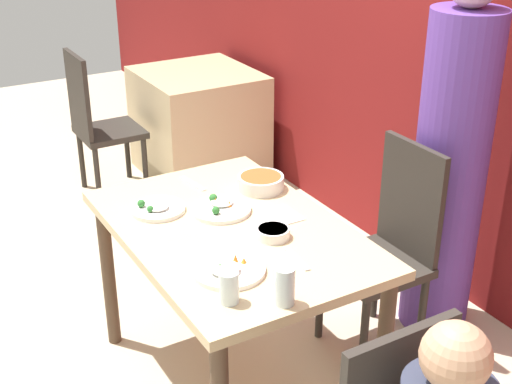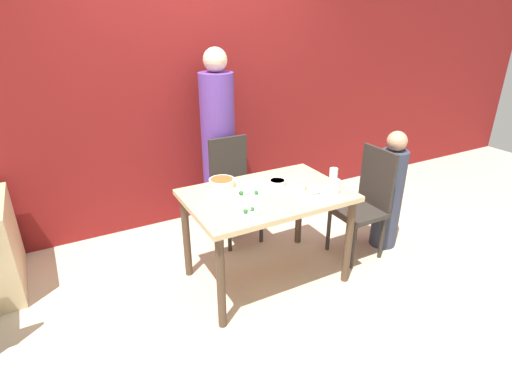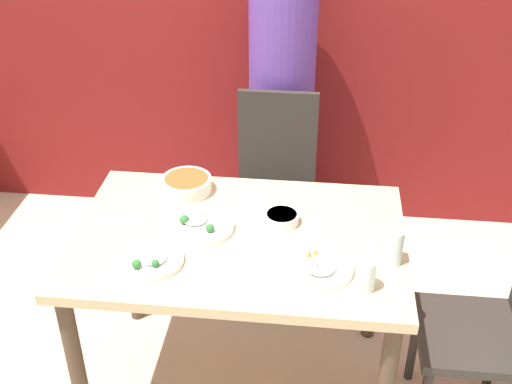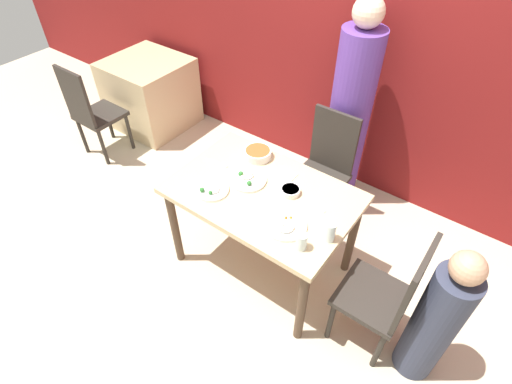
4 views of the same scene
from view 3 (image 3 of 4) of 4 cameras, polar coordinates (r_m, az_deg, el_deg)
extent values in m
plane|color=beige|center=(2.87, -1.33, -16.41)|extent=(10.00, 10.00, 0.00)
cube|color=tan|center=(2.36, -1.56, -4.22)|extent=(1.22, 0.81, 0.04)
cylinder|color=#4C3828|center=(2.49, -15.60, -15.11)|extent=(0.06, 0.06, 0.73)
cylinder|color=#4C3828|center=(2.97, -11.14, -5.55)|extent=(0.06, 0.06, 0.73)
cylinder|color=#4C3828|center=(2.86, 10.51, -7.04)|extent=(0.06, 0.06, 0.73)
cube|color=#2D2823|center=(3.09, 1.55, -1.80)|extent=(0.40, 0.40, 0.04)
cube|color=#2D2823|center=(3.10, 1.92, 4.45)|extent=(0.38, 0.03, 0.53)
cylinder|color=#2D2823|center=(3.10, -1.84, -6.73)|extent=(0.04, 0.04, 0.41)
cylinder|color=#2D2823|center=(3.08, 4.30, -7.14)|extent=(0.04, 0.04, 0.41)
cylinder|color=#2D2823|center=(3.36, -1.07, -3.24)|extent=(0.04, 0.04, 0.41)
cylinder|color=#2D2823|center=(3.34, 4.56, -3.59)|extent=(0.04, 0.04, 0.41)
cube|color=#2D2823|center=(2.57, 18.57, -11.96)|extent=(0.40, 0.40, 0.04)
cylinder|color=#2D2823|center=(2.81, 13.85, -12.89)|extent=(0.04, 0.04, 0.41)
cylinder|color=#2D2823|center=(2.88, 20.53, -12.96)|extent=(0.04, 0.04, 0.41)
cylinder|color=#5B3893|center=(3.28, 2.25, 6.98)|extent=(0.33, 0.33, 1.52)
cylinder|color=silver|center=(2.60, -6.17, 0.66)|extent=(0.20, 0.20, 0.06)
cylinder|color=#BC5123|center=(2.59, -6.21, 1.18)|extent=(0.18, 0.18, 0.01)
cylinder|color=white|center=(2.39, -4.91, -3.04)|extent=(0.25, 0.25, 0.02)
ellipsoid|color=white|center=(2.40, -5.44, -2.36)|extent=(0.09, 0.09, 0.02)
cone|color=orange|center=(2.38, -5.87, -2.54)|extent=(0.02, 0.02, 0.03)
sphere|color=#2D702D|center=(2.38, -6.39, -2.44)|extent=(0.04, 0.04, 0.04)
cone|color=orange|center=(2.40, -4.57, -2.15)|extent=(0.02, 0.02, 0.03)
sphere|color=#2D702D|center=(2.33, -4.11, -3.21)|extent=(0.03, 0.03, 0.03)
cylinder|color=white|center=(2.19, 5.33, -6.63)|extent=(0.26, 0.26, 0.02)
ellipsoid|color=white|center=(2.16, 5.73, -6.57)|extent=(0.11, 0.11, 0.03)
cone|color=orange|center=(2.23, 5.33, -5.25)|extent=(0.02, 0.02, 0.02)
cone|color=orange|center=(2.18, 6.88, -6.39)|extent=(0.02, 0.02, 0.03)
sphere|color=#2D702D|center=(2.15, 5.47, -6.76)|extent=(0.03, 0.03, 0.03)
cone|color=orange|center=(2.21, 4.76, -5.47)|extent=(0.02, 0.02, 0.03)
cylinder|color=white|center=(2.24, -9.28, -6.00)|extent=(0.22, 0.22, 0.02)
ellipsoid|color=white|center=(2.22, -9.04, -5.73)|extent=(0.09, 0.09, 0.02)
sphere|color=#2D702D|center=(2.19, -10.58, -6.31)|extent=(0.03, 0.03, 0.03)
sphere|color=#2D702D|center=(2.19, -8.95, -6.27)|extent=(0.03, 0.03, 0.03)
cylinder|color=white|center=(2.40, 2.30, -2.34)|extent=(0.13, 0.13, 0.04)
cylinder|color=white|center=(2.39, 2.31, -2.00)|extent=(0.11, 0.11, 0.01)
cylinder|color=silver|center=(2.11, 9.71, -7.29)|extent=(0.07, 0.07, 0.11)
cylinder|color=silver|center=(2.23, 12.14, -4.76)|extent=(0.07, 0.07, 0.13)
cube|color=white|center=(2.52, -0.37, -1.01)|extent=(0.14, 0.14, 0.01)
cube|color=silver|center=(2.47, -11.64, -2.45)|extent=(0.18, 0.04, 0.01)
cube|color=silver|center=(2.40, 6.54, -3.06)|extent=(0.18, 0.04, 0.01)
camera|label=1|loc=(2.03, 76.46, 6.39)|focal=50.00mm
camera|label=2|loc=(1.73, -96.37, -8.89)|focal=28.00mm
camera|label=4|loc=(0.98, 92.28, 29.29)|focal=28.00mm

